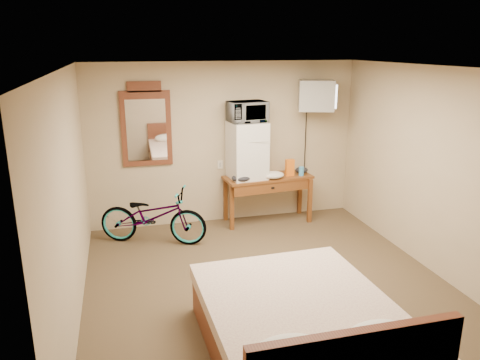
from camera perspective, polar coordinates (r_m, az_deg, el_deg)
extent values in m
plane|color=#423421|center=(5.64, 3.55, -12.81)|extent=(4.60, 4.60, 0.00)
plane|color=silver|center=(4.94, 4.06, 13.46)|extent=(4.60, 4.60, 0.00)
cube|color=tan|center=(7.31, -1.88, 4.46)|extent=(4.20, 0.04, 2.50)
cube|color=tan|center=(3.21, 17.03, -12.00)|extent=(4.20, 0.04, 2.50)
cube|color=tan|center=(4.94, -20.05, -2.29)|extent=(0.04, 4.60, 2.50)
cube|color=tan|center=(6.13, 22.77, 0.91)|extent=(0.04, 4.60, 2.50)
cube|color=beige|center=(7.35, -2.45, 1.89)|extent=(0.08, 0.01, 0.13)
cube|color=brown|center=(7.35, 3.41, 0.34)|extent=(1.42, 0.66, 0.04)
cube|color=brown|center=(7.10, -1.00, -3.38)|extent=(0.06, 0.06, 0.71)
cube|color=brown|center=(7.49, 8.50, -2.53)|extent=(0.06, 0.06, 0.71)
cube|color=brown|center=(7.50, -1.77, -2.33)|extent=(0.06, 0.06, 0.71)
cube|color=brown|center=(7.86, 7.30, -1.57)|extent=(0.06, 0.06, 0.71)
cube|color=brown|center=(7.17, 3.97, -0.93)|extent=(1.25, 0.16, 0.16)
cube|color=black|center=(7.15, 4.01, -0.97)|extent=(0.05, 0.02, 0.03)
cube|color=silver|center=(7.14, 0.87, 3.65)|extent=(0.58, 0.56, 0.87)
cube|color=#9C9D97|center=(6.86, 1.45, 4.62)|extent=(0.53, 0.01, 0.00)
cylinder|color=#9C9D97|center=(6.86, -0.09, 2.69)|extent=(0.02, 0.02, 0.31)
imported|color=silver|center=(7.04, 0.89, 8.33)|extent=(0.61, 0.46, 0.31)
cube|color=orange|center=(7.37, 6.09, 1.52)|extent=(0.13, 0.08, 0.26)
cylinder|color=#3F97D6|center=(7.41, 7.49, 1.07)|extent=(0.08, 0.08, 0.14)
ellipsoid|color=white|center=(7.20, 4.01, 0.61)|extent=(0.35, 0.27, 0.11)
ellipsoid|color=black|center=(7.02, 0.18, 0.26)|extent=(0.30, 0.23, 0.11)
ellipsoid|color=black|center=(7.57, 7.51, 1.22)|extent=(0.21, 0.17, 0.09)
cube|color=black|center=(7.61, 8.42, 9.57)|extent=(0.14, 0.02, 0.14)
cylinder|color=black|center=(7.57, 8.56, 9.53)|extent=(0.05, 0.30, 0.05)
cube|color=#9C9D97|center=(7.36, 9.27, 10.17)|extent=(0.64, 0.59, 0.46)
cube|color=white|center=(7.16, 9.99, 9.97)|extent=(0.42, 0.15, 0.35)
cube|color=black|center=(7.57, 8.58, 10.36)|extent=(0.31, 0.12, 0.29)
cube|color=brown|center=(7.07, -11.35, 6.15)|extent=(0.73, 0.04, 1.11)
cube|color=brown|center=(6.99, -11.63, 11.09)|extent=(0.49, 0.04, 0.16)
cube|color=white|center=(7.05, -11.33, 5.95)|extent=(0.58, 0.01, 0.91)
imported|color=black|center=(6.74, -10.57, -4.32)|extent=(1.63, 1.07, 0.81)
cube|color=brown|center=(4.46, 7.50, -18.50)|extent=(1.64, 2.16, 0.40)
cube|color=#F5E9BE|center=(4.33, 7.62, -15.77)|extent=(1.68, 2.20, 0.14)
ellipsoid|color=silver|center=(3.64, 6.02, -20.12)|extent=(0.57, 0.35, 0.20)
ellipsoid|color=silver|center=(3.92, 16.71, -17.81)|extent=(0.57, 0.35, 0.20)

